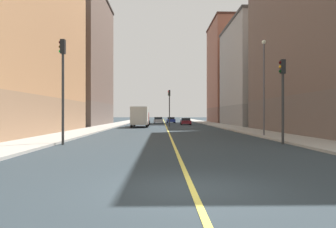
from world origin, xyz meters
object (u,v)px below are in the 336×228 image
Objects in this scene: building_right_midblock at (74,59)px; car_maroon at (186,121)px; building_left_far at (234,73)px; building_left_mid at (260,74)px; street_lamp_left_near at (264,78)px; traffic_light_left_near at (282,89)px; traffic_light_median_far at (169,103)px; car_teal at (145,121)px; traffic_light_right_near at (63,77)px; car_silver at (158,120)px; car_blue at (171,120)px; box_truck at (140,117)px.

building_right_midblock reaches higher than car_maroon.
building_left_far is at bearing 26.76° from building_right_midblock.
street_lamp_left_near is at bearing -107.01° from building_left_mid.
traffic_light_left_near reaches higher than car_maroon.
car_maroon is (-12.44, 4.39, -8.23)m from building_left_mid.
building_left_far is at bearing 79.98° from traffic_light_left_near.
traffic_light_median_far is (16.67, -7.45, -7.97)m from building_right_midblock.
street_lamp_left_near reaches higher than traffic_light_left_near.
traffic_light_left_near is at bearing -74.47° from car_teal.
traffic_light_median_far is at bearing 75.29° from traffic_light_right_near.
car_silver reaches higher than car_blue.
traffic_light_left_near reaches higher than car_blue.
traffic_light_right_near is at bearing -75.64° from building_right_midblock.
building_left_mid is 3.12× the size of traffic_light_median_far.
traffic_light_left_near is 38.16m from car_maroon.
traffic_light_median_far is (7.47, 28.47, -0.55)m from traffic_light_right_near.
building_right_midblock reaches higher than box_truck.
car_blue is at bearing 40.32° from building_right_midblock.
car_teal is (-11.83, 32.23, -4.40)m from street_lamp_left_near.
building_left_mid is 18.93m from building_left_far.
car_blue is at bearing 49.59° from car_silver.
building_left_mid reaches higher than street_lamp_left_near.
street_lamp_left_near is at bearing -71.00° from traffic_light_median_far.
traffic_light_right_near reaches higher than car_blue.
building_left_mid reaches higher than traffic_light_left_near.
box_truck reaches higher than car_maroon.
car_silver is (-9.40, 40.87, -4.34)m from street_lamp_left_near.
building_right_midblock is 3.52× the size of traffic_light_right_near.
car_maroon is at bearing 94.83° from traffic_light_left_near.
traffic_light_right_near reaches higher than car_teal.
building_right_midblock is 5.33× the size of car_maroon.
traffic_light_right_near is at bearing -104.71° from traffic_light_median_far.
building_left_far is 4.28× the size of traffic_light_left_near.
box_truck is at bearing 120.28° from street_lamp_left_near.
building_left_mid is at bearing 17.82° from traffic_light_median_far.
car_maroon is 7.67m from car_teal.
building_left_far is 53.67m from traffic_light_left_near.
building_right_midblock is at bearing -139.68° from car_blue.
building_left_mid is at bearing -38.53° from car_silver.
car_silver is 0.57× the size of box_truck.
box_truck is at bearing 111.92° from traffic_light_left_near.
traffic_light_right_near is (-23.19, -52.25, -7.37)m from building_left_far.
traffic_light_left_near is (-9.23, -52.25, -8.07)m from building_left_far.
street_lamp_left_near is (-8.21, -45.58, -6.62)m from building_left_far.
car_silver is (-5.17, 9.63, 0.04)m from car_maroon.
car_blue is 24.38m from box_truck.
building_left_mid reaches higher than traffic_light_right_near.
car_maroon is (3.28, 9.44, -3.08)m from traffic_light_median_far.
traffic_light_left_near is 1.25× the size of car_silver.
building_left_mid is 4.22× the size of car_blue.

